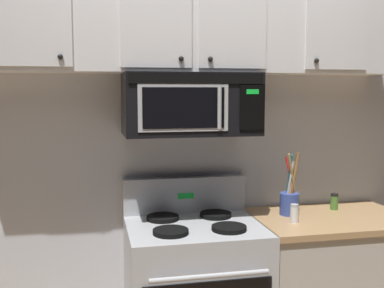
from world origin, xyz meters
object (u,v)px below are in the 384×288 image
utensil_crock_blue (290,200)px  over_range_microwave (190,104)px  spice_jar (334,202)px  salt_shaker (294,213)px

utensil_crock_blue → over_range_microwave: bearing=177.2°
spice_jar → salt_shaker: bearing=-149.3°
over_range_microwave → utensil_crock_blue: size_ratio=1.99×
over_range_microwave → utensil_crock_blue: 0.85m
spice_jar → over_range_microwave: bearing=-178.4°
utensil_crock_blue → spice_jar: utensil_crock_blue is taller
over_range_microwave → salt_shaker: size_ratio=7.17×
over_range_microwave → utensil_crock_blue: (0.61, -0.03, -0.58)m
over_range_microwave → salt_shaker: bearing=-18.8°
salt_shaker → spice_jar: salt_shaker is taller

